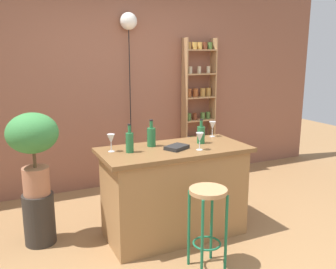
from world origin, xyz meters
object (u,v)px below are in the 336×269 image
spice_shelf (199,107)px  potted_plant (33,142)px  bar_stool (208,211)px  cookbook (177,147)px  bottle_spirits_clear (201,134)px  wine_glass_right (212,126)px  wine_glass_center (200,138)px  plant_stool (39,219)px  bottle_soda_blue (130,142)px  pendant_globe_light (129,24)px  bottle_vinegar (151,136)px  wine_glass_left (111,139)px

spice_shelf → potted_plant: 2.60m
bar_stool → cookbook: bearing=88.4°
bottle_spirits_clear → wine_glass_right: (0.26, 0.21, 0.02)m
potted_plant → wine_glass_center: potted_plant is taller
plant_stool → wine_glass_center: wine_glass_center is taller
wine_glass_center → cookbook: size_ratio=0.78×
bottle_soda_blue → wine_glass_right: size_ratio=1.60×
plant_stool → cookbook: size_ratio=2.33×
bottle_spirits_clear → cookbook: bearing=-162.2°
bar_stool → plant_stool: bar_stool is taller
spice_shelf → wine_glass_right: (-0.54, -1.24, -0.01)m
bottle_soda_blue → pendant_globe_light: bearing=70.3°
potted_plant → pendant_globe_light: size_ratio=0.34×
spice_shelf → bottle_spirits_clear: (-0.80, -1.44, -0.03)m
bottle_vinegar → bottle_soda_blue: size_ratio=0.99×
wine_glass_right → pendant_globe_light: (-0.47, 1.28, 1.12)m
bottle_vinegar → wine_glass_right: 0.76m
bottle_vinegar → wine_glass_left: 0.41m
potted_plant → bottle_soda_blue: potted_plant is taller
spice_shelf → potted_plant: bearing=-154.5°
bar_stool → potted_plant: 1.66m
plant_stool → bottle_vinegar: size_ratio=1.87×
plant_stool → wine_glass_left: (0.65, -0.26, 0.76)m
cookbook → wine_glass_left: bearing=137.0°
wine_glass_center → bottle_vinegar: bearing=138.1°
bottle_spirits_clear → bottle_soda_blue: bottle_soda_blue is taller
wine_glass_right → bottle_soda_blue: bearing=-167.2°
spice_shelf → cookbook: size_ratio=9.35×
bottle_vinegar → wine_glass_right: bottle_vinegar is taller
plant_stool → bottle_soda_blue: bottle_soda_blue is taller
plant_stool → potted_plant: (0.00, 0.00, 0.74)m
potted_plant → wine_glass_left: bearing=-21.6°
bottle_soda_blue → wine_glass_center: size_ratio=1.60×
potted_plant → cookbook: potted_plant is taller
bar_stool → potted_plant: (-1.21, 1.03, 0.47)m
bar_stool → wine_glass_right: 1.20m
bottle_spirits_clear → wine_glass_center: 0.26m
bottle_spirits_clear → cookbook: bottle_spirits_clear is taller
pendant_globe_light → wine_glass_center: bearing=-87.5°
bar_stool → pendant_globe_light: (0.12, 2.20, 1.61)m
bottle_vinegar → bottle_spirits_clear: size_ratio=1.06×
wine_glass_left → pendant_globe_light: (0.69, 1.42, 1.12)m
spice_shelf → wine_glass_right: bearing=-113.4°
spice_shelf → bottle_vinegar: size_ratio=7.52×
potted_plant → bottle_soda_blue: (0.79, -0.35, -0.00)m
plant_stool → cookbook: (1.23, -0.43, 0.66)m
bar_stool → spice_shelf: spice_shelf is taller
bottle_vinegar → bottle_spirits_clear: (0.49, -0.10, -0.01)m
wine_glass_right → cookbook: size_ratio=0.78×
wine_glass_center → plant_stool: bearing=158.9°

